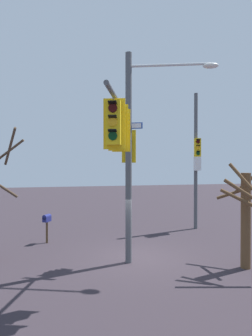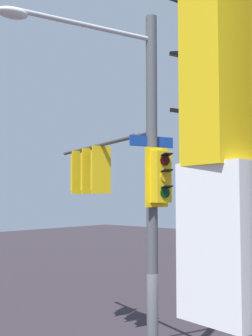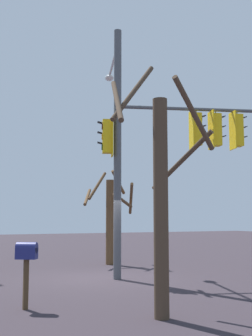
{
  "view_description": "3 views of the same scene",
  "coord_description": "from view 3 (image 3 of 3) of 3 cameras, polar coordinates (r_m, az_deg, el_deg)",
  "views": [
    {
      "loc": [
        -3.13,
        -11.39,
        3.86
      ],
      "look_at": [
        -0.67,
        -0.97,
        3.74
      ],
      "focal_mm": 30.86,
      "sensor_mm": 36.0,
      "label": 1
    },
    {
      "loc": [
        6.94,
        5.31,
        4.15
      ],
      "look_at": [
        -0.12,
        -0.88,
        4.81
      ],
      "focal_mm": 45.03,
      "sensor_mm": 36.0,
      "label": 2
    },
    {
      "loc": [
        -13.03,
        5.58,
        1.92
      ],
      "look_at": [
        -0.54,
        -0.63,
        3.55
      ],
      "focal_mm": 46.05,
      "sensor_mm": 36.0,
      "label": 3
    }
  ],
  "objects": [
    {
      "name": "ground_plane",
      "position": [
        14.3,
        -3.34,
        -14.39
      ],
      "size": [
        80.0,
        80.0,
        0.0
      ],
      "primitive_type": "plane",
      "color": "#30282F"
    },
    {
      "name": "main_signal_pole_assembly",
      "position": [
        14.57,
        4.0,
        4.57
      ],
      "size": [
        5.07,
        5.63,
        8.25
      ],
      "rotation": [
        0.0,
        0.0,
        4.38
      ],
      "color": "#4C4F54",
      "rests_on": "ground"
    },
    {
      "name": "mailbox",
      "position": [
        9.67,
        -13.03,
        -11.32
      ],
      "size": [
        0.44,
        0.5,
        1.41
      ],
      "rotation": [
        0.0,
        0.0,
        2.58
      ],
      "color": "#4C3823",
      "rests_on": "ground"
    },
    {
      "name": "bare_tree_across_street",
      "position": [
        18.34,
        -2.11,
        -6.27
      ],
      "size": [
        2.59,
        2.62,
        3.98
      ],
      "color": "brown",
      "rests_on": "ground"
    },
    {
      "name": "bare_tree_behind_pole",
      "position": [
        8.61,
        4.47,
        -2.77
      ],
      "size": [
        2.28,
        2.28,
        5.37
      ],
      "color": "#483729",
      "rests_on": "ground"
    }
  ]
}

